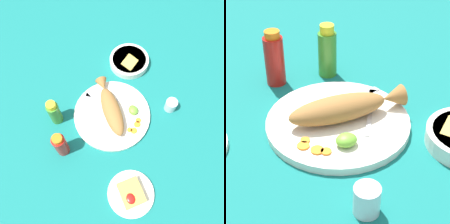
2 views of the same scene
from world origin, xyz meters
TOP-DOWN VIEW (x-y plane):
  - ground_plane at (0.00, 0.00)m, footprint 4.00×4.00m
  - main_plate at (0.00, 0.00)m, footprint 0.33×0.33m
  - fried_fish at (-0.02, 0.00)m, footprint 0.28×0.09m
  - fork_near at (-0.07, -0.05)m, footprint 0.18×0.07m
  - fork_far at (-0.09, -0.00)m, footprint 0.11×0.16m
  - carrot_slice_near at (0.09, 0.04)m, footprint 0.02×0.02m
  - carrot_slice_mid at (0.11, 0.06)m, footprint 0.03×0.03m
  - carrot_slice_far at (0.08, 0.08)m, footprint 0.03×0.03m
  - carrot_slice_extra at (0.07, 0.09)m, footprint 0.02×0.02m
  - lime_wedge_main at (0.02, 0.09)m, footprint 0.05×0.04m
  - hot_sauce_bottle_red at (0.07, -0.24)m, footprint 0.05×0.05m
  - hot_sauce_bottle_green at (-0.07, -0.22)m, footprint 0.05×0.05m
  - salt_cup at (0.06, 0.25)m, footprint 0.05×0.05m
  - side_plate_fries at (0.33, -0.05)m, footprint 0.18×0.18m
  - fries_pile at (0.33, -0.06)m, footprint 0.10×0.08m
  - guacamole_bowl at (-0.22, 0.18)m, footprint 0.18×0.18m

SIDE VIEW (x-z plane):
  - ground_plane at x=0.00m, z-range 0.00..0.00m
  - side_plate_fries at x=0.33m, z-range 0.00..0.01m
  - main_plate at x=0.00m, z-range 0.00..0.02m
  - fork_near at x=-0.07m, z-range 0.02..0.02m
  - fork_far at x=-0.09m, z-range 0.02..0.02m
  - carrot_slice_near at x=0.09m, z-range 0.02..0.02m
  - carrot_slice_mid at x=0.11m, z-range 0.02..0.02m
  - carrot_slice_far at x=0.08m, z-range 0.02..0.02m
  - carrot_slice_extra at x=0.07m, z-range 0.02..0.02m
  - guacamole_bowl at x=-0.22m, z-range 0.00..0.05m
  - salt_cup at x=0.06m, z-range 0.00..0.05m
  - lime_wedge_main at x=0.02m, z-range 0.02..0.04m
  - fries_pile at x=0.33m, z-range 0.01..0.05m
  - fried_fish at x=-0.02m, z-range 0.02..0.08m
  - hot_sauce_bottle_green at x=-0.07m, z-range 0.00..0.14m
  - hot_sauce_bottle_red at x=0.07m, z-range 0.00..0.14m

